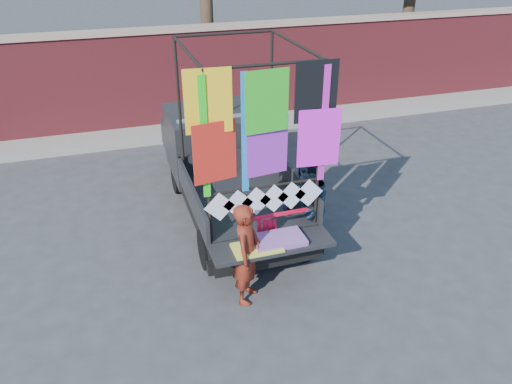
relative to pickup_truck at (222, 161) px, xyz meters
name	(u,v)px	position (x,y,z in m)	size (l,w,h in m)	color
ground	(266,269)	(0.08, -2.49, -0.84)	(90.00, 90.00, 0.00)	#38383A
brick_wall	(182,76)	(0.08, 4.51, 0.48)	(30.00, 0.45, 2.61)	maroon
curb	(190,130)	(0.08, 3.81, -0.78)	(30.00, 1.20, 0.12)	gray
pickup_truck	(222,161)	(0.00, 0.00, 0.00)	(2.12, 5.33, 3.36)	black
woman	(247,254)	(-0.40, -3.05, -0.06)	(0.57, 0.38, 1.58)	maroon
man	(305,208)	(0.80, -2.29, 0.07)	(0.88, 0.69, 1.82)	black
streamer_bundle	(272,227)	(0.09, -2.68, 0.08)	(0.95, 0.07, 0.65)	red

